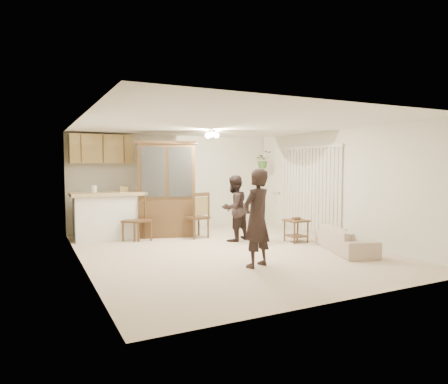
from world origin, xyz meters
name	(u,v)px	position (x,y,z in m)	size (l,w,h in m)	color
floor	(228,251)	(0.00, 0.00, 0.00)	(6.50, 6.50, 0.00)	#CAB398
ceiling	(228,125)	(0.00, 0.00, 2.50)	(5.50, 6.50, 0.02)	silver
wall_back	(174,182)	(0.00, 3.25, 1.25)	(5.50, 0.02, 2.50)	beige
wall_front	(346,203)	(0.00, -3.25, 1.25)	(5.50, 0.02, 2.50)	beige
wall_left	(81,193)	(-2.75, 0.00, 1.25)	(0.02, 6.50, 2.50)	beige
wall_right	(335,185)	(2.75, 0.00, 1.25)	(0.02, 6.50, 2.50)	beige
breakfast_bar	(111,217)	(-1.85, 2.35, 0.50)	(1.60, 0.55, 1.00)	silver
bar_top	(110,194)	(-1.85, 2.35, 1.05)	(1.75, 0.70, 0.08)	tan
upper_cabinets	(102,149)	(-1.90, 3.07, 2.10)	(1.50, 0.34, 0.70)	olive
vertical_blinds	(309,190)	(2.71, 0.90, 1.10)	(0.06, 2.30, 2.10)	beige
ceiling_fixture	(212,134)	(0.20, 1.20, 2.40)	(0.36, 0.36, 0.20)	#FFEDBF
hanging_plant	(263,160)	(2.30, 2.40, 1.85)	(0.43, 0.37, 0.48)	#315421
plant_cord	(263,148)	(2.30, 2.40, 2.17)	(0.01, 0.01, 0.65)	black
sofa	(346,233)	(2.07, -1.08, 0.37)	(1.87, 0.73, 0.73)	beige
adult	(257,214)	(-0.13, -1.32, 0.90)	(0.66, 0.43, 1.80)	black
child	(234,211)	(0.60, 0.87, 0.68)	(0.66, 0.51, 1.35)	black
china_hutch	(167,190)	(-0.58, 2.10, 1.12)	(1.53, 0.94, 2.27)	#372114
side_table	(296,230)	(1.77, 0.15, 0.26)	(0.46, 0.46, 0.55)	#372114
chair_bar	(141,227)	(-1.25, 1.92, 0.29)	(0.49, 0.49, 1.01)	#372114
chair_hutch_left	(134,228)	(-1.41, 1.96, 0.29)	(0.63, 0.63, 1.01)	#372114
chair_hutch_right	(197,225)	(-0.01, 1.62, 0.30)	(0.56, 0.56, 1.08)	#372114
controller_adult	(276,193)	(0.01, -1.67, 1.27)	(0.04, 0.14, 0.04)	white
controller_child	(246,202)	(0.72, 0.55, 0.91)	(0.04, 0.13, 0.04)	white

